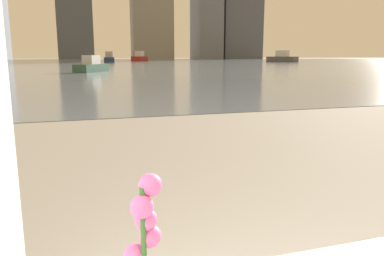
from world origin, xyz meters
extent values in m
cylinder|color=#38662D|center=(-0.72, 0.89, 0.76)|extent=(0.01, 0.01, 0.22)
sphere|color=pink|center=(-0.70, 0.90, 0.87)|extent=(0.05, 0.05, 0.05)
sphere|color=pink|center=(-0.72, 0.89, 0.83)|extent=(0.05, 0.05, 0.05)
sphere|color=pink|center=(-0.71, 0.91, 0.79)|extent=(0.05, 0.05, 0.05)
sphere|color=pink|center=(-0.70, 0.91, 0.76)|extent=(0.05, 0.05, 0.05)
sphere|color=pink|center=(-0.73, 0.91, 0.72)|extent=(0.05, 0.05, 0.05)
cube|color=slate|center=(0.00, 62.00, 0.01)|extent=(180.00, 110.00, 0.01)
cube|color=navy|center=(4.38, 63.08, 0.42)|extent=(1.98, 4.76, 0.81)
cube|color=#B2A893|center=(4.38, 63.08, 1.29)|extent=(1.30, 1.83, 0.93)
cube|color=maroon|center=(11.02, 73.37, 0.47)|extent=(3.93, 5.51, 0.92)
cube|color=silver|center=(11.02, 73.37, 1.45)|extent=(2.05, 2.35, 1.05)
cube|color=#335647|center=(0.18, 26.84, 0.28)|extent=(2.53, 3.12, 0.53)
cube|color=silver|center=(0.18, 26.84, 0.84)|extent=(1.26, 1.37, 0.61)
cube|color=#4C4C51|center=(33.22, 58.20, 0.47)|extent=(4.14, 5.45, 0.92)
cube|color=silver|center=(33.22, 58.20, 1.45)|extent=(2.10, 2.36, 1.05)
camera|label=1|loc=(-0.83, 0.18, 1.13)|focal=35.00mm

